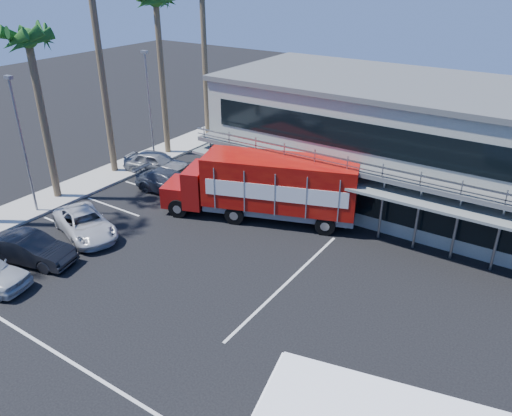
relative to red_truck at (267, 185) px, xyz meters
The scene contains 12 objects.
ground 8.59m from the red_truck, 73.49° to the right, with size 120.00×120.00×0.00m, color black.
building 8.92m from the red_truck, 52.31° to the left, with size 22.40×12.00×7.30m.
curb_strip 12.94m from the red_truck, behind, with size 3.00×32.00×0.16m, color #A5A399.
palm_c 15.26m from the red_truck, 158.29° to the right, with size 2.80×2.80×10.75m.
palm_e 15.79m from the red_truck, 157.89° to the left, with size 2.80×2.80×12.25m.
light_pole_near 13.96m from the red_truck, 149.43° to the right, with size 0.50×0.25×8.09m.
light_pole_far 12.45m from the red_truck, 165.73° to the left, with size 0.50×0.25×8.09m.
red_truck is the anchor object (origin of this frame).
parked_car_b 12.75m from the red_truck, 124.21° to the right, with size 1.56×4.48×1.47m, color black.
parked_car_c 10.22m from the red_truck, 134.77° to the right, with size 2.26×4.91×1.36m, color #BABABC.
parked_car_d 7.27m from the red_truck, behind, with size 1.99×4.90×1.42m, color #313641.
parked_car_e 10.32m from the red_truck, behind, with size 1.91×4.74×1.61m, color gray.
Camera 1 is at (11.50, -13.98, 13.46)m, focal length 35.00 mm.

